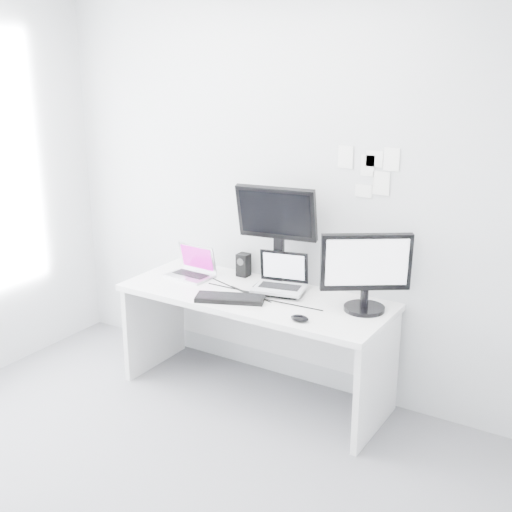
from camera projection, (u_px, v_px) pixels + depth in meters
name	position (u px, v px, depth m)	size (l,w,h in m)	color
ground	(132.00, 492.00, 3.56)	(3.60, 3.60, 0.00)	#5A5A5F
back_wall	(283.00, 191.00, 4.45)	(3.60, 3.60, 0.00)	silver
desk	(255.00, 345.00, 4.47)	(1.80, 0.70, 0.73)	white
macbook	(189.00, 261.00, 4.64)	(0.31, 0.23, 0.23)	#B9B9BE
speaker	(244.00, 265.00, 4.68)	(0.08, 0.08, 0.16)	black
dell_laptop	(279.00, 274.00, 4.32)	(0.33, 0.25, 0.27)	silver
rear_monitor	(277.00, 236.00, 4.36)	(0.53, 0.19, 0.72)	black
samsung_monitor	(366.00, 271.00, 4.02)	(0.55, 0.25, 0.50)	black
keyboard	(230.00, 298.00, 4.24)	(0.44, 0.15, 0.03)	black
mouse	(300.00, 318.00, 3.92)	(0.11, 0.07, 0.04)	black
wall_note_0	(346.00, 157.00, 4.14)	(0.10, 0.00, 0.14)	white
wall_note_1	(368.00, 165.00, 4.08)	(0.09, 0.00, 0.13)	white
wall_note_2	(392.00, 159.00, 3.99)	(0.10, 0.00, 0.14)	white
wall_note_3	(363.00, 191.00, 4.14)	(0.11, 0.00, 0.08)	white
wall_note_4	(381.00, 183.00, 4.06)	(0.11, 0.00, 0.14)	white
wall_note_5	(374.00, 159.00, 4.05)	(0.11, 0.00, 0.10)	white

